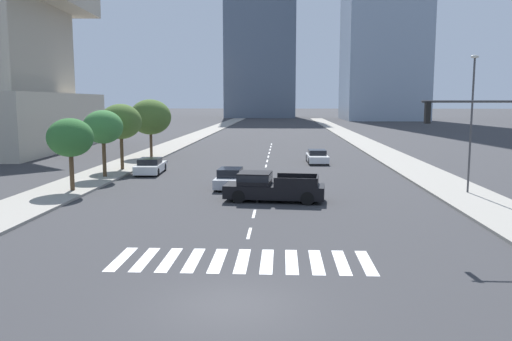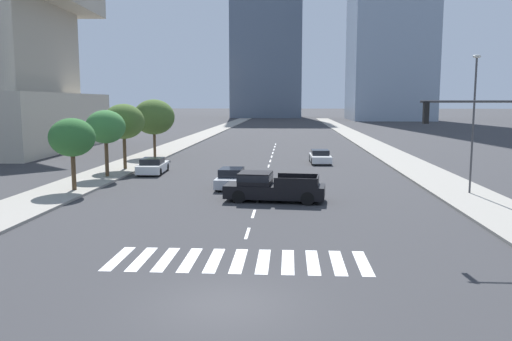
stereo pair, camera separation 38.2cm
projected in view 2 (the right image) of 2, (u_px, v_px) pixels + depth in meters
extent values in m
plane|color=#333335|center=(225.00, 305.00, 14.88)|extent=(800.00, 800.00, 0.00)
cube|color=gray|center=(418.00, 170.00, 43.75)|extent=(4.00, 260.00, 0.15)
cube|color=gray|center=(122.00, 167.00, 45.35)|extent=(4.00, 260.00, 0.15)
cube|color=silver|center=(118.00, 258.00, 19.26)|extent=(0.45, 2.96, 0.01)
cube|color=silver|center=(142.00, 259.00, 19.21)|extent=(0.45, 2.96, 0.01)
cube|color=silver|center=(166.00, 259.00, 19.15)|extent=(0.45, 2.96, 0.01)
cube|color=silver|center=(190.00, 260.00, 19.09)|extent=(0.45, 2.96, 0.01)
cube|color=silver|center=(214.00, 260.00, 19.04)|extent=(0.45, 2.96, 0.01)
cube|color=silver|center=(239.00, 261.00, 18.98)|extent=(0.45, 2.96, 0.01)
cube|color=silver|center=(263.00, 261.00, 18.92)|extent=(0.45, 2.96, 0.01)
cube|color=silver|center=(288.00, 262.00, 18.87)|extent=(0.45, 2.96, 0.01)
cube|color=silver|center=(313.00, 262.00, 18.81)|extent=(0.45, 2.96, 0.01)
cube|color=silver|center=(338.00, 263.00, 18.76)|extent=(0.45, 2.96, 0.01)
cube|color=silver|center=(363.00, 263.00, 18.70)|extent=(0.45, 2.96, 0.01)
cube|color=silver|center=(247.00, 233.00, 22.94)|extent=(0.14, 2.00, 0.01)
cube|color=silver|center=(254.00, 214.00, 26.89)|extent=(0.14, 2.00, 0.01)
cube|color=silver|center=(258.00, 199.00, 30.85)|extent=(0.14, 2.00, 0.01)
cube|color=silver|center=(262.00, 188.00, 34.81)|extent=(0.14, 2.00, 0.01)
cube|color=silver|center=(264.00, 179.00, 38.76)|extent=(0.14, 2.00, 0.01)
cube|color=silver|center=(267.00, 172.00, 42.72)|extent=(0.14, 2.00, 0.01)
cube|color=silver|center=(269.00, 166.00, 46.68)|extent=(0.14, 2.00, 0.01)
cube|color=silver|center=(270.00, 161.00, 50.64)|extent=(0.14, 2.00, 0.01)
cube|color=silver|center=(272.00, 157.00, 54.59)|extent=(0.14, 2.00, 0.01)
cube|color=silver|center=(273.00, 153.00, 58.55)|extent=(0.14, 2.00, 0.01)
cube|color=silver|center=(274.00, 150.00, 62.51)|extent=(0.14, 2.00, 0.01)
cube|color=silver|center=(275.00, 147.00, 66.46)|extent=(0.14, 2.00, 0.01)
cube|color=silver|center=(276.00, 144.00, 70.42)|extent=(0.14, 2.00, 0.01)
cube|color=black|center=(275.00, 191.00, 30.27)|extent=(5.95, 2.64, 0.75)
cube|color=black|center=(255.00, 178.00, 30.35)|extent=(2.03, 2.10, 0.70)
cube|color=black|center=(255.00, 177.00, 30.34)|extent=(2.05, 2.14, 0.39)
cube|color=black|center=(295.00, 183.00, 29.00)|extent=(2.42, 0.31, 0.55)
cube|color=black|center=(298.00, 178.00, 30.97)|extent=(2.42, 0.31, 0.55)
cube|color=black|center=(318.00, 181.00, 29.79)|extent=(0.27, 2.01, 0.55)
cylinder|color=black|center=(239.00, 197.00, 29.68)|extent=(0.78, 0.33, 0.76)
cylinder|color=black|center=(245.00, 191.00, 31.53)|extent=(0.78, 0.33, 0.76)
cylinder|color=black|center=(307.00, 199.00, 29.06)|extent=(0.78, 0.33, 0.76)
cylinder|color=black|center=(309.00, 193.00, 30.91)|extent=(0.78, 0.33, 0.76)
cube|color=#B7BABF|center=(232.00, 180.00, 35.16)|extent=(1.93, 4.54, 0.63)
cube|color=black|center=(231.00, 172.00, 34.86)|extent=(1.60, 2.08, 0.54)
cylinder|color=black|center=(225.00, 179.00, 36.76)|extent=(0.25, 0.65, 0.64)
cylinder|color=black|center=(246.00, 179.00, 36.58)|extent=(0.25, 0.65, 0.64)
cylinder|color=black|center=(217.00, 186.00, 33.78)|extent=(0.25, 0.65, 0.64)
cylinder|color=black|center=(240.00, 186.00, 33.60)|extent=(0.25, 0.65, 0.64)
cube|color=silver|center=(153.00, 167.00, 41.91)|extent=(2.04, 4.57, 0.65)
cube|color=black|center=(152.00, 161.00, 41.61)|extent=(1.71, 2.09, 0.46)
cylinder|color=black|center=(147.00, 167.00, 43.45)|extent=(0.25, 0.65, 0.64)
cylinder|color=black|center=(167.00, 167.00, 43.42)|extent=(0.25, 0.65, 0.64)
cylinder|color=black|center=(138.00, 172.00, 40.43)|extent=(0.25, 0.65, 0.64)
cylinder|color=black|center=(160.00, 172.00, 40.40)|extent=(0.25, 0.65, 0.64)
cube|color=silver|center=(320.00, 158.00, 48.86)|extent=(1.95, 4.41, 0.61)
cube|color=black|center=(320.00, 152.00, 49.01)|extent=(1.66, 2.01, 0.47)
cylinder|color=black|center=(331.00, 162.00, 47.39)|extent=(0.24, 0.65, 0.64)
cylinder|color=black|center=(313.00, 161.00, 47.44)|extent=(0.24, 0.65, 0.64)
cylinder|color=black|center=(327.00, 158.00, 50.32)|extent=(0.24, 0.65, 0.64)
cylinder|color=black|center=(310.00, 158.00, 50.37)|extent=(0.24, 0.65, 0.64)
cylinder|color=#333335|center=(480.00, 102.00, 20.93)|extent=(4.72, 0.10, 0.10)
cube|color=black|center=(426.00, 113.00, 21.12)|extent=(0.20, 0.28, 0.90)
sphere|color=red|center=(426.00, 105.00, 21.08)|extent=(0.18, 0.18, 0.18)
sphere|color=orange|center=(426.00, 113.00, 21.12)|extent=(0.18, 0.18, 0.18)
sphere|color=green|center=(426.00, 120.00, 21.16)|extent=(0.18, 0.18, 0.18)
cylinder|color=#3F3F42|center=(473.00, 127.00, 31.69)|extent=(0.12, 0.12, 8.21)
ellipsoid|color=beige|center=(477.00, 56.00, 31.13)|extent=(0.50, 0.24, 0.20)
cylinder|color=#4C3823|center=(74.00, 173.00, 33.16)|extent=(0.28, 0.28, 2.22)
ellipsoid|color=#2D662D|center=(72.00, 137.00, 32.87)|extent=(2.88, 2.88, 2.44)
cylinder|color=#4C3823|center=(107.00, 159.00, 39.18)|extent=(0.28, 0.28, 2.57)
ellipsoid|color=#387538|center=(106.00, 127.00, 38.85)|extent=(2.94, 2.94, 2.50)
cylinder|color=#4C3823|center=(125.00, 153.00, 43.46)|extent=(0.28, 0.28, 2.61)
ellipsoid|color=#426028|center=(124.00, 121.00, 43.11)|extent=(3.42, 3.42, 2.90)
cylinder|color=#4C3823|center=(155.00, 145.00, 53.12)|extent=(0.28, 0.28, 2.38)
ellipsoid|color=#426028|center=(154.00, 117.00, 52.74)|extent=(4.19, 4.19, 3.56)
cylinder|color=#BCB29E|center=(2.00, 34.00, 48.39)|extent=(1.80, 1.80, 10.65)
cube|color=slate|center=(267.00, 11.00, 183.94)|extent=(24.66, 22.02, 75.34)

